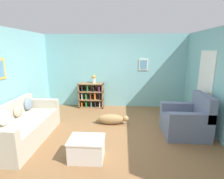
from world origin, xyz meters
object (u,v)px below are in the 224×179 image
object	(u,v)px
recliner_chair	(187,121)
couch	(22,127)
bookshelf	(91,95)
coffee_table	(87,148)
dog	(112,119)
vase	(94,79)

from	to	relation	value
recliner_chair	couch	bearing A→B (deg)	-172.19
bookshelf	coffee_table	xyz separation A→B (m)	(0.46, -3.09, -0.21)
couch	dog	world-z (taller)	couch
couch	bookshelf	distance (m)	2.75
dog	vase	world-z (taller)	vase
dog	vase	size ratio (longest dim) A/B	3.46
recliner_chair	vase	xyz separation A→B (m)	(-2.62, 1.92, 0.71)
recliner_chair	vase	distance (m)	3.33
couch	vase	size ratio (longest dim) A/B	6.96
couch	dog	distance (m)	2.28
recliner_chair	coffee_table	size ratio (longest dim) A/B	1.54
couch	coffee_table	world-z (taller)	couch
coffee_table	recliner_chair	bearing A→B (deg)	26.83
bookshelf	vase	xyz separation A→B (m)	(0.11, -0.02, 0.63)
bookshelf	coffee_table	distance (m)	3.14
coffee_table	vase	distance (m)	3.21
couch	bookshelf	size ratio (longest dim) A/B	2.30
bookshelf	vase	distance (m)	0.64
bookshelf	recliner_chair	bearing A→B (deg)	-35.40
bookshelf	recliner_chair	size ratio (longest dim) A/B	0.87
vase	bookshelf	bearing A→B (deg)	170.62
bookshelf	dog	xyz separation A→B (m)	(0.84, -1.46, -0.29)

